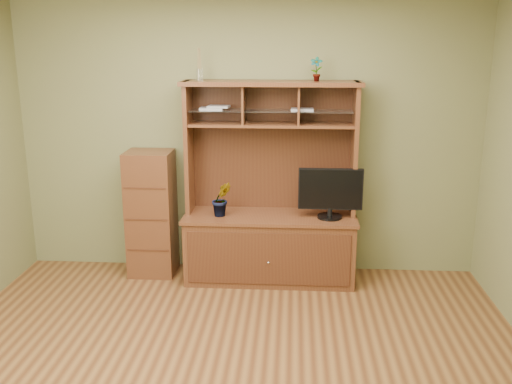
{
  "coord_description": "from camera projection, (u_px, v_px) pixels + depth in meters",
  "views": [
    {
      "loc": [
        0.44,
        -3.48,
        2.26
      ],
      "look_at": [
        0.13,
        1.2,
        1.01
      ],
      "focal_mm": 40.0,
      "sensor_mm": 36.0,
      "label": 1
    }
  ],
  "objects": [
    {
      "name": "top_plant",
      "position": [
        316.0,
        69.0,
        5.15
      ],
      "size": [
        0.13,
        0.1,
        0.22
      ],
      "primitive_type": "imported",
      "rotation": [
        0.0,
        0.0,
        -0.19
      ],
      "color": "#366A25",
      "rests_on": "media_hutch"
    },
    {
      "name": "magazines",
      "position": [
        243.0,
        108.0,
        5.28
      ],
      "size": [
        1.06,
        0.17,
        0.04
      ],
      "color": "#9E9EA2",
      "rests_on": "media_hutch"
    },
    {
      "name": "room",
      "position": [
        223.0,
        188.0,
        3.62
      ],
      "size": [
        4.54,
        4.04,
        2.74
      ],
      "color": "#502D16",
      "rests_on": "ground"
    },
    {
      "name": "side_cabinet",
      "position": [
        151.0,
        213.0,
        5.59
      ],
      "size": [
        0.44,
        0.4,
        1.23
      ],
      "color": "#4B2715",
      "rests_on": "room"
    },
    {
      "name": "monitor",
      "position": [
        330.0,
        192.0,
        5.27
      ],
      "size": [
        0.6,
        0.23,
        0.47
      ],
      "rotation": [
        0.0,
        0.0,
        -0.0
      ],
      "color": "black",
      "rests_on": "media_hutch"
    },
    {
      "name": "media_hutch",
      "position": [
        270.0,
        227.0,
        5.49
      ],
      "size": [
        1.66,
        0.61,
        1.9
      ],
      "color": "#4B2715",
      "rests_on": "room"
    },
    {
      "name": "orchid_plant",
      "position": [
        221.0,
        199.0,
        5.36
      ],
      "size": [
        0.22,
        0.2,
        0.33
      ],
      "primitive_type": "imported",
      "rotation": [
        0.0,
        0.0,
        0.34
      ],
      "color": "#306021",
      "rests_on": "media_hutch"
    },
    {
      "name": "reed_diffuser",
      "position": [
        199.0,
        68.0,
        5.22
      ],
      "size": [
        0.06,
        0.06,
        0.29
      ],
      "color": "silver",
      "rests_on": "media_hutch"
    }
  ]
}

